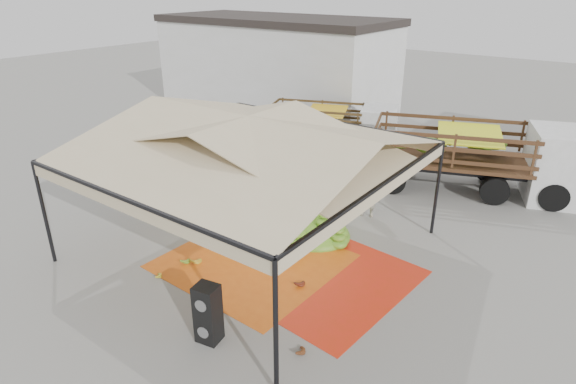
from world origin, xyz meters
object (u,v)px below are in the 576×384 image
Objects in this scene: vendor at (368,190)px; truck_left at (338,121)px; banana_heap at (279,202)px; speaker_stack at (208,313)px; truck_right at (487,151)px.

vendor is 7.43m from truck_left.
speaker_stack is at bearing -67.32° from banana_heap.
truck_left reaches higher than vendor.
speaker_stack is 0.75× the size of vendor.
banana_heap is 0.95× the size of truck_left.
truck_right is (4.71, 6.40, 0.95)m from banana_heap.
truck_right is at bearing -31.77° from truck_left.
speaker_stack is 7.55m from vendor.
truck_right is at bearing 53.64° from banana_heap.
truck_right is (7.14, -1.31, 0.34)m from truck_left.
vendor is 0.24× the size of truck_right.
speaker_stack is (2.35, -5.62, 0.07)m from banana_heap.
speaker_stack reaches higher than banana_heap.
truck_right is at bearing -136.87° from vendor.
banana_heap is 2.96m from vendor.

